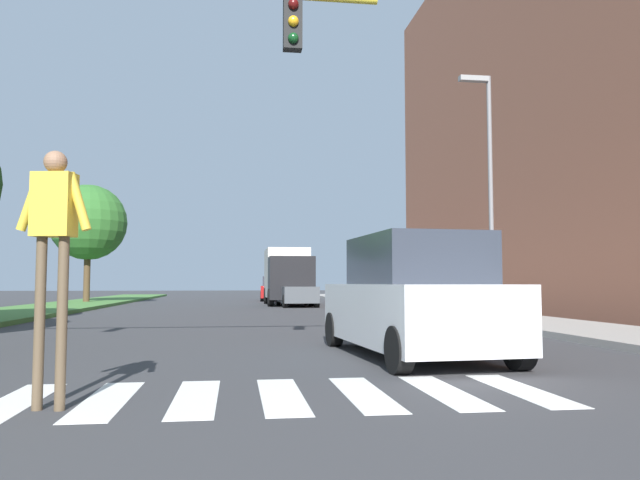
# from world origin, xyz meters

# --- Properties ---
(ground_plane) EXTENTS (140.00, 140.00, 0.00)m
(ground_plane) POSITION_xyz_m (0.00, 30.00, 0.00)
(ground_plane) COLOR #38383A
(crosswalk) EXTENTS (7.65, 2.20, 0.01)m
(crosswalk) POSITION_xyz_m (0.00, 8.38, 0.00)
(crosswalk) COLOR silver
(crosswalk) RESTS_ON ground_plane
(median_strip) EXTENTS (3.89, 64.00, 0.15)m
(median_strip) POSITION_xyz_m (-7.81, 28.00, 0.07)
(median_strip) COLOR #477A38
(median_strip) RESTS_ON ground_plane
(tree_distant) EXTENTS (4.29, 4.29, 6.65)m
(tree_distant) POSITION_xyz_m (-7.95, 38.08, 4.63)
(tree_distant) COLOR #4C3823
(tree_distant) RESTS_ON median_strip
(sidewalk_right) EXTENTS (3.00, 64.00, 0.15)m
(sidewalk_right) POSITION_xyz_m (8.68, 28.00, 0.07)
(sidewalk_right) COLOR #9E9991
(sidewalk_right) RESTS_ON ground_plane
(street_lamp_right) EXTENTS (1.02, 0.24, 7.50)m
(street_lamp_right) POSITION_xyz_m (8.09, 19.67, 4.59)
(street_lamp_right) COLOR slate
(street_lamp_right) RESTS_ON sidewalk_right
(pedestrian_performer) EXTENTS (0.75, 0.31, 2.49)m
(pedestrian_performer) POSITION_xyz_m (-1.35, 7.92, 1.66)
(pedestrian_performer) COLOR brown
(pedestrian_performer) RESTS_ON ground_plane
(suv_crossing) EXTENTS (2.28, 4.73, 1.97)m
(suv_crossing) POSITION_xyz_m (3.29, 11.54, 0.93)
(suv_crossing) COLOR silver
(suv_crossing) RESTS_ON ground_plane
(sedan_midblock) EXTENTS (1.88, 4.36, 1.67)m
(sedan_midblock) POSITION_xyz_m (3.50, 33.26, 0.78)
(sedan_midblock) COLOR #474C51
(sedan_midblock) RESTS_ON ground_plane
(sedan_distant) EXTENTS (2.07, 4.33, 1.64)m
(sedan_distant) POSITION_xyz_m (3.00, 43.38, 0.76)
(sedan_distant) COLOR maroon
(sedan_distant) RESTS_ON ground_plane
(truck_box_delivery) EXTENTS (2.40, 6.20, 3.10)m
(truck_box_delivery) POSITION_xyz_m (3.23, 35.60, 1.63)
(truck_box_delivery) COLOR black
(truck_box_delivery) RESTS_ON ground_plane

